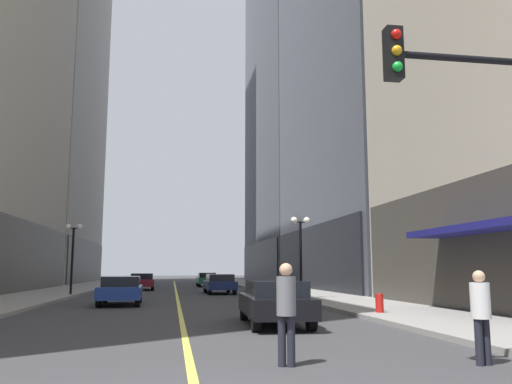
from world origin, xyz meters
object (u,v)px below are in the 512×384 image
object	(u,v)px
car_black	(275,301)
fire_hydrant_right	(380,305)
street_lamp_left_far	(73,243)
pedestrian_in_grey_suit	(286,305)
pedestrian_in_white_shirt	(481,310)
car_green	(206,279)
car_navy	(220,283)
street_lamp_right_mid	(301,239)
car_maroon	(142,281)
car_blue	(121,289)

from	to	relation	value
car_black	fire_hydrant_right	xyz separation A→B (m)	(4.20, 2.23, -0.32)
street_lamp_left_far	fire_hydrant_right	size ratio (longest dim) A/B	5.54
pedestrian_in_grey_suit	pedestrian_in_white_shirt	xyz separation A→B (m)	(3.41, -0.43, -0.08)
street_lamp_left_far	car_green	bearing A→B (deg)	61.72
car_navy	street_lamp_right_mid	bearing A→B (deg)	-68.52
car_black	pedestrian_in_white_shirt	size ratio (longest dim) A/B	2.89
pedestrian_in_white_shirt	street_lamp_left_far	xyz separation A→B (m)	(-11.45, 24.95, 2.31)
street_lamp_left_far	pedestrian_in_white_shirt	bearing A→B (deg)	-65.36
car_navy	car_maroon	distance (m)	9.53
pedestrian_in_grey_suit	car_navy	bearing A→B (deg)	87.33
car_navy	street_lamp_left_far	xyz separation A→B (m)	(-9.29, -2.48, 2.54)
car_green	street_lamp_right_mid	world-z (taller)	street_lamp_right_mid
car_blue	pedestrian_in_white_shirt	xyz separation A→B (m)	(7.74, -17.02, 0.23)
pedestrian_in_grey_suit	car_blue	bearing A→B (deg)	104.63
car_maroon	pedestrian_in_grey_suit	size ratio (longest dim) A/B	2.74
car_maroon	fire_hydrant_right	world-z (taller)	car_maroon
car_navy	street_lamp_right_mid	distance (m)	9.91
car_green	pedestrian_in_white_shirt	size ratio (longest dim) A/B	2.93
car_navy	street_lamp_right_mid	size ratio (longest dim) A/B	1.08
pedestrian_in_grey_suit	car_black	bearing A→B (deg)	80.65
fire_hydrant_right	car_navy	bearing A→B (deg)	102.37
street_lamp_right_mid	fire_hydrant_right	bearing A→B (deg)	-86.94
car_navy	car_maroon	xyz separation A→B (m)	(-5.61, 7.70, 0.00)
car_black	car_navy	distance (m)	20.50
car_blue	car_navy	xyz separation A→B (m)	(5.59, 10.41, 0.00)
car_maroon	car_green	bearing A→B (deg)	51.83
car_navy	car_blue	bearing A→B (deg)	-118.25
car_maroon	street_lamp_left_far	xyz separation A→B (m)	(-3.68, -10.18, 2.53)
street_lamp_left_far	car_blue	bearing A→B (deg)	-64.97
car_green	street_lamp_left_far	bearing A→B (deg)	-118.28
car_navy	pedestrian_in_white_shirt	size ratio (longest dim) A/B	2.92
street_lamp_left_far	car_black	bearing A→B (deg)	-63.19
pedestrian_in_white_shirt	fire_hydrant_right	xyz separation A→B (m)	(1.85, 9.16, -0.55)
pedestrian_in_grey_suit	fire_hydrant_right	xyz separation A→B (m)	(5.27, 8.73, -0.63)
car_green	street_lamp_right_mid	xyz separation A→B (m)	(3.43, -23.84, 2.54)
pedestrian_in_grey_suit	street_lamp_right_mid	world-z (taller)	street_lamp_right_mid
car_black	car_green	distance (m)	35.43
car_black	car_blue	distance (m)	11.44
street_lamp_left_far	fire_hydrant_right	world-z (taller)	street_lamp_left_far
car_blue	car_navy	world-z (taller)	same
car_navy	pedestrian_in_grey_suit	world-z (taller)	pedestrian_in_grey_suit
car_navy	fire_hydrant_right	xyz separation A→B (m)	(4.01, -18.27, -0.32)
car_black	car_green	size ratio (longest dim) A/B	0.99
car_green	street_lamp_right_mid	bearing A→B (deg)	-81.81
street_lamp_left_far	street_lamp_right_mid	world-z (taller)	same
street_lamp_right_mid	pedestrian_in_grey_suit	bearing A→B (deg)	-104.77
pedestrian_in_white_shirt	street_lamp_left_far	distance (m)	27.55
car_blue	fire_hydrant_right	size ratio (longest dim) A/B	5.74
car_black	car_green	world-z (taller)	same
car_blue	car_navy	size ratio (longest dim) A/B	0.96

